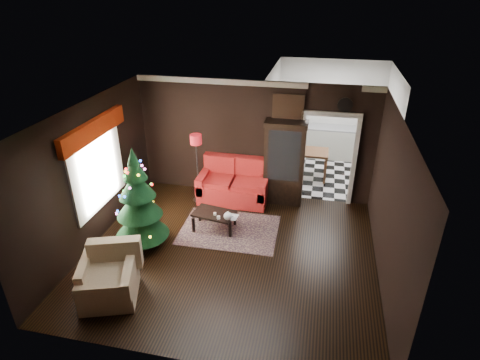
% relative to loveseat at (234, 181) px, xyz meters
% --- Properties ---
extents(floor, '(5.50, 5.50, 0.00)m').
position_rel_loveseat_xyz_m(floor, '(0.40, -2.05, -0.50)').
color(floor, black).
rests_on(floor, ground).
extents(ceiling, '(5.50, 5.50, 0.00)m').
position_rel_loveseat_xyz_m(ceiling, '(0.40, -2.05, 2.30)').
color(ceiling, white).
rests_on(ceiling, ground).
extents(wall_back, '(5.50, 0.00, 5.50)m').
position_rel_loveseat_xyz_m(wall_back, '(0.40, 0.45, 0.90)').
color(wall_back, black).
rests_on(wall_back, ground).
extents(wall_front, '(5.50, 0.00, 5.50)m').
position_rel_loveseat_xyz_m(wall_front, '(0.40, -4.55, 0.90)').
color(wall_front, black).
rests_on(wall_front, ground).
extents(wall_left, '(0.00, 5.50, 5.50)m').
position_rel_loveseat_xyz_m(wall_left, '(-2.35, -2.05, 0.90)').
color(wall_left, black).
rests_on(wall_left, ground).
extents(wall_right, '(0.00, 5.50, 5.50)m').
position_rel_loveseat_xyz_m(wall_right, '(3.15, -2.05, 0.90)').
color(wall_right, black).
rests_on(wall_right, ground).
extents(doorway, '(1.10, 0.10, 2.10)m').
position_rel_loveseat_xyz_m(doorway, '(2.10, 0.45, 0.55)').
color(doorway, beige).
rests_on(doorway, ground).
extents(left_window, '(0.05, 1.60, 1.40)m').
position_rel_loveseat_xyz_m(left_window, '(-2.31, -1.85, 0.95)').
color(left_window, white).
rests_on(left_window, wall_left).
extents(valance, '(0.12, 2.10, 0.35)m').
position_rel_loveseat_xyz_m(valance, '(-2.23, -1.85, 1.77)').
color(valance, maroon).
rests_on(valance, wall_left).
extents(kitchen_floor, '(3.00, 3.00, 0.00)m').
position_rel_loveseat_xyz_m(kitchen_floor, '(2.10, 1.95, -0.50)').
color(kitchen_floor, silver).
rests_on(kitchen_floor, ground).
extents(kitchen_window, '(0.70, 0.06, 0.70)m').
position_rel_loveseat_xyz_m(kitchen_window, '(2.10, 3.40, 1.20)').
color(kitchen_window, white).
rests_on(kitchen_window, ground).
extents(rug, '(2.06, 1.51, 0.01)m').
position_rel_loveseat_xyz_m(rug, '(0.20, -1.28, -0.49)').
color(rug, '#4F3240').
rests_on(rug, ground).
extents(loveseat, '(1.70, 0.90, 1.00)m').
position_rel_loveseat_xyz_m(loveseat, '(0.00, 0.00, 0.00)').
color(loveseat, maroon).
rests_on(loveseat, ground).
extents(curio_cabinet, '(0.90, 0.45, 1.90)m').
position_rel_loveseat_xyz_m(curio_cabinet, '(1.15, 0.22, 0.45)').
color(curio_cabinet, black).
rests_on(curio_cabinet, ground).
extents(floor_lamp, '(0.31, 0.31, 1.67)m').
position_rel_loveseat_xyz_m(floor_lamp, '(-0.82, -0.17, 0.33)').
color(floor_lamp, black).
rests_on(floor_lamp, ground).
extents(christmas_tree, '(1.35, 1.35, 1.98)m').
position_rel_loveseat_xyz_m(christmas_tree, '(-1.34, -2.17, 0.55)').
color(christmas_tree, black).
rests_on(christmas_tree, ground).
extents(armchair, '(1.16, 1.16, 0.93)m').
position_rel_loveseat_xyz_m(armchair, '(-1.28, -3.62, -0.04)').
color(armchair, tan).
rests_on(armchair, ground).
extents(coffee_table, '(0.93, 0.65, 0.39)m').
position_rel_loveseat_xyz_m(coffee_table, '(-0.12, -1.29, -0.30)').
color(coffee_table, black).
rests_on(coffee_table, rug).
extents(teapot, '(0.26, 0.26, 0.18)m').
position_rel_loveseat_xyz_m(teapot, '(0.22, -1.50, -0.01)').
color(teapot, white).
rests_on(teapot, coffee_table).
extents(cup_a, '(0.08, 0.08, 0.05)m').
position_rel_loveseat_xyz_m(cup_a, '(-0.08, -1.37, -0.08)').
color(cup_a, white).
rests_on(cup_a, coffee_table).
extents(cup_b, '(0.09, 0.09, 0.06)m').
position_rel_loveseat_xyz_m(cup_b, '(0.03, -1.50, -0.07)').
color(cup_b, white).
rests_on(cup_b, coffee_table).
extents(book, '(0.18, 0.04, 0.24)m').
position_rel_loveseat_xyz_m(book, '(0.22, -1.39, 0.02)').
color(book, gray).
rests_on(book, coffee_table).
extents(wall_clock, '(0.32, 0.32, 0.06)m').
position_rel_loveseat_xyz_m(wall_clock, '(2.35, 0.40, 1.88)').
color(wall_clock, white).
rests_on(wall_clock, wall_back).
extents(painting, '(0.62, 0.05, 0.52)m').
position_rel_loveseat_xyz_m(painting, '(1.15, 0.41, 1.75)').
color(painting, '#B87349').
rests_on(painting, wall_back).
extents(kitchen_counter, '(1.80, 0.60, 0.90)m').
position_rel_loveseat_xyz_m(kitchen_counter, '(2.10, 3.15, -0.05)').
color(kitchen_counter, beige).
rests_on(kitchen_counter, ground).
extents(kitchen_table, '(0.70, 0.70, 0.75)m').
position_rel_loveseat_xyz_m(kitchen_table, '(1.80, 1.65, -0.12)').
color(kitchen_table, brown).
rests_on(kitchen_table, ground).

